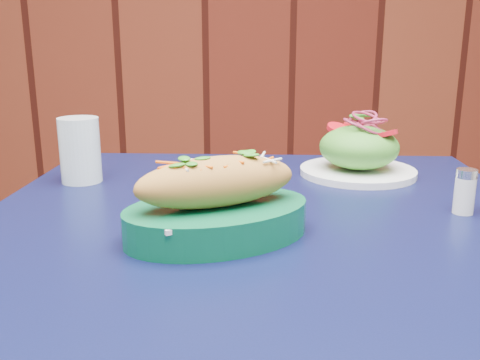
{
  "coord_description": "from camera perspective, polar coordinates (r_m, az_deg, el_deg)",
  "views": [
    {
      "loc": [
        0.08,
        0.49,
        0.99
      ],
      "look_at": [
        0.1,
        1.17,
        0.81
      ],
      "focal_mm": 40.0,
      "sensor_mm": 36.0,
      "label": 1
    }
  ],
  "objects": [
    {
      "name": "salt_shaker",
      "position": [
        0.82,
        22.85,
        -1.14
      ],
      "size": [
        0.03,
        0.03,
        0.06
      ],
      "color": "white",
      "rests_on": "cafe_table"
    },
    {
      "name": "water_glass",
      "position": [
        0.96,
        -16.7,
        3.07
      ],
      "size": [
        0.07,
        0.07,
        0.11
      ],
      "primitive_type": "cylinder",
      "color": "silver",
      "rests_on": "cafe_table"
    },
    {
      "name": "banh_mi_basket",
      "position": [
        0.66,
        -2.46,
        -2.53
      ],
      "size": [
        0.28,
        0.24,
        0.11
      ],
      "rotation": [
        0.0,
        0.0,
        0.4
      ],
      "color": "#095735",
      "rests_on": "cafe_table"
    },
    {
      "name": "cafe_table",
      "position": [
        0.79,
        2.25,
        -9.66
      ],
      "size": [
        0.86,
        0.86,
        0.75
      ],
      "rotation": [
        0.0,
        0.0,
        -0.08
      ],
      "color": "black",
      "rests_on": "ground"
    },
    {
      "name": "salad_plate",
      "position": [
        0.99,
        12.54,
        2.95
      ],
      "size": [
        0.21,
        0.21,
        0.11
      ],
      "rotation": [
        0.0,
        0.0,
        -0.32
      ],
      "color": "white",
      "rests_on": "cafe_table"
    }
  ]
}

